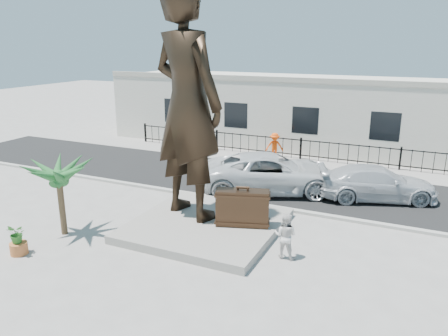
% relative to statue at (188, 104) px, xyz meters
% --- Properties ---
extents(ground, '(100.00, 100.00, 0.00)m').
position_rel_statue_xyz_m(ground, '(1.42, -1.94, -4.56)').
color(ground, '#9E9991').
rests_on(ground, ground).
extents(street, '(40.00, 7.00, 0.01)m').
position_rel_statue_xyz_m(street, '(1.42, 6.06, -4.55)').
color(street, black).
rests_on(street, ground).
extents(curb, '(40.00, 0.25, 0.12)m').
position_rel_statue_xyz_m(curb, '(1.42, 2.56, -4.50)').
color(curb, '#A5A399').
rests_on(curb, ground).
extents(far_sidewalk, '(40.00, 2.50, 0.02)m').
position_rel_statue_xyz_m(far_sidewalk, '(1.42, 10.06, -4.55)').
color(far_sidewalk, '#9E9991').
rests_on(far_sidewalk, ground).
extents(plinth, '(5.20, 5.20, 0.30)m').
position_rel_statue_xyz_m(plinth, '(0.92, -0.44, -4.41)').
color(plinth, gray).
rests_on(plinth, ground).
extents(fence, '(22.00, 0.10, 1.20)m').
position_rel_statue_xyz_m(fence, '(1.42, 10.86, -3.96)').
color(fence, black).
rests_on(fence, ground).
extents(building, '(28.00, 7.00, 4.40)m').
position_rel_statue_xyz_m(building, '(1.42, 15.06, -2.36)').
color(building, silver).
rests_on(building, ground).
extents(statue, '(3.59, 2.90, 8.52)m').
position_rel_statue_xyz_m(statue, '(0.00, 0.00, 0.00)').
color(statue, black).
rests_on(statue, plinth).
extents(suitcase, '(1.99, 1.15, 1.33)m').
position_rel_statue_xyz_m(suitcase, '(2.26, -0.17, -3.59)').
color(suitcase, '#332215').
rests_on(suitcase, plinth).
extents(tourist, '(0.74, 0.58, 1.52)m').
position_rel_statue_xyz_m(tourist, '(4.24, -1.35, -3.80)').
color(tourist, silver).
rests_on(tourist, ground).
extents(car_white, '(7.02, 5.32, 1.77)m').
position_rel_statue_xyz_m(car_white, '(1.71, 4.63, -3.66)').
color(car_white, silver).
rests_on(car_white, street).
extents(car_silver, '(5.52, 3.72, 1.48)m').
position_rel_statue_xyz_m(car_silver, '(6.27, 5.55, -3.81)').
color(car_silver, silver).
rests_on(car_silver, street).
extents(worker, '(1.18, 0.93, 1.60)m').
position_rel_statue_xyz_m(worker, '(0.07, 10.03, -3.74)').
color(worker, '#FF4F0D').
rests_on(worker, far_sidewalk).
extents(palm_tree, '(1.80, 1.80, 3.20)m').
position_rel_statue_xyz_m(palm_tree, '(-3.58, -2.97, -4.56)').
color(palm_tree, '#205826').
rests_on(palm_tree, ground).
extents(planter, '(0.56, 0.56, 0.40)m').
position_rel_statue_xyz_m(planter, '(-3.76, -4.80, -4.36)').
color(planter, '#BC6532').
rests_on(planter, ground).
extents(shrub, '(0.69, 0.63, 0.66)m').
position_rel_statue_xyz_m(shrub, '(-3.76, -4.80, -3.83)').
color(shrub, '#296822').
rests_on(shrub, planter).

